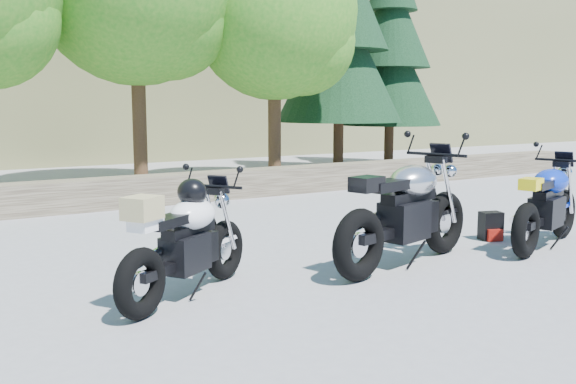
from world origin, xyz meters
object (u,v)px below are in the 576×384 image
object	(u,v)px
white_bike	(186,240)
blue_bike	(547,206)
backpack	(491,226)
silver_bike	(406,213)

from	to	relation	value
white_bike	blue_bike	xyz separation A→B (m)	(4.48, -0.41, -0.02)
white_bike	blue_bike	distance (m)	4.49
blue_bike	backpack	bearing A→B (deg)	91.45
white_bike	backpack	bearing A→B (deg)	-30.25
silver_bike	backpack	bearing A→B (deg)	-2.21
silver_bike	blue_bike	bearing A→B (deg)	-20.97
blue_bike	silver_bike	bearing A→B (deg)	154.59
blue_bike	backpack	xyz separation A→B (m)	(-0.24, 0.63, -0.33)
blue_bike	backpack	size ratio (longest dim) A/B	5.54
silver_bike	backpack	size ratio (longest dim) A/B	6.42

